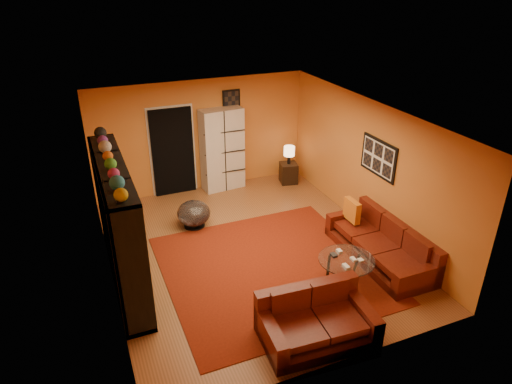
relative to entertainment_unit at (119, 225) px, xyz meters
name	(u,v)px	position (x,y,z in m)	size (l,w,h in m)	color
floor	(250,250)	(2.27, 0.00, -1.05)	(6.00, 6.00, 0.00)	brown
ceiling	(249,116)	(2.27, 0.00, 1.55)	(6.00, 6.00, 0.00)	white
wall_back	(201,136)	(2.27, 3.00, 0.25)	(6.00, 6.00, 0.00)	orange
wall_front	(341,286)	(2.27, -3.00, 0.25)	(6.00, 6.00, 0.00)	orange
wall_left	(102,214)	(-0.23, 0.00, 0.25)	(6.00, 6.00, 0.00)	orange
wall_right	(368,166)	(4.78, 0.00, 0.25)	(6.00, 6.00, 0.00)	orange
rug	(270,268)	(2.38, -0.70, -1.04)	(3.60, 3.60, 0.01)	#5E170A
doorway	(173,152)	(1.57, 2.96, -0.03)	(0.95, 0.10, 2.04)	black
wall_art_right	(379,158)	(4.75, -0.30, 0.55)	(0.03, 1.00, 0.70)	black
wall_art_back	(231,101)	(3.02, 2.98, 1.00)	(0.42, 0.03, 0.52)	black
entertainment_unit	(119,225)	(0.00, 0.00, 0.00)	(0.45, 3.00, 2.10)	black
tv	(123,229)	(0.05, -0.07, -0.06)	(0.12, 0.95, 0.55)	black
sofa	(383,244)	(4.41, -1.17, -0.77)	(0.94, 2.26, 0.85)	#4C120A
loveseat	(315,319)	(2.30, -2.41, -0.77)	(1.64, 1.05, 0.85)	#4C120A
throw_pillow	(352,210)	(4.22, -0.38, -0.42)	(0.12, 0.42, 0.42)	orange
coffee_table	(346,262)	(3.37, -1.54, -0.63)	(0.93, 0.93, 0.46)	silver
storage_cabinet	(222,149)	(2.71, 2.80, -0.08)	(0.97, 0.43, 1.95)	silver
bowl_chair	(194,214)	(1.55, 1.25, -0.75)	(0.68, 0.68, 0.55)	black
side_table	(288,173)	(4.29, 2.45, -0.80)	(0.40, 0.40, 0.50)	black
table_lamp	(289,152)	(4.29, 2.45, -0.24)	(0.26, 0.26, 0.44)	black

